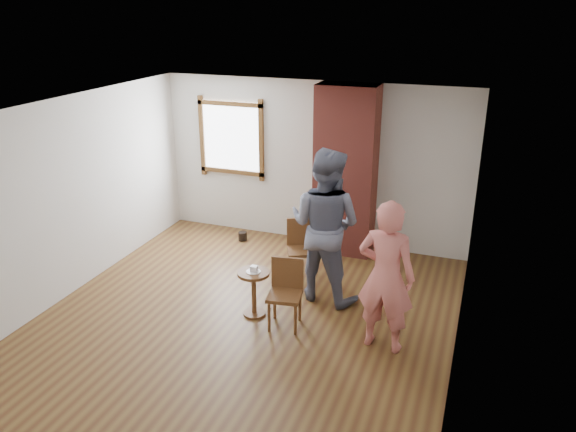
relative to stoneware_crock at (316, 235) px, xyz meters
The scene contains 12 objects.
ground 2.42m from the stoneware_crock, 94.30° to the right, with size 5.50×5.50×0.00m, color brown.
room_shell 2.40m from the stoneware_crock, 97.52° to the right, with size 5.04×5.52×2.62m.
brick_chimney 1.15m from the stoneware_crock, 13.41° to the left, with size 0.90×0.50×2.60m, color #A8453B.
stoneware_crock is the anchor object (origin of this frame).
dark_pot 1.25m from the stoneware_crock, behind, with size 0.14×0.14×0.14m, color black.
dining_chair_left 1.02m from the stoneware_crock, 84.96° to the right, with size 0.52×0.52×0.85m.
dining_chair_right 2.29m from the stoneware_crock, 81.84° to the right, with size 0.45×0.45×0.84m.
side_table 2.21m from the stoneware_crock, 93.19° to the right, with size 0.40×0.40×0.60m.
cake_plate 2.23m from the stoneware_crock, 93.19° to the right, with size 0.18×0.18×0.01m, color white.
cake_slice 2.24m from the stoneware_crock, 92.93° to the right, with size 0.08×0.07×0.06m, color white.
man 1.73m from the stoneware_crock, 68.76° to the right, with size 0.99×0.77×2.04m, color #131B36.
person_pink 2.86m from the stoneware_crock, 56.80° to the right, with size 0.65×0.42×1.78m, color #EA7B75.
Camera 1 is at (2.58, -5.46, 3.72)m, focal length 35.00 mm.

